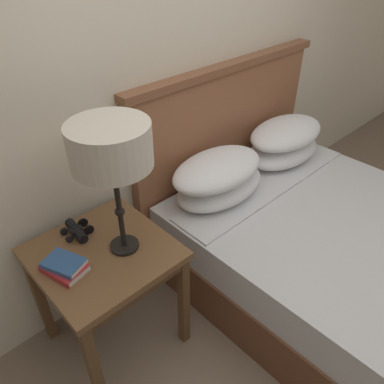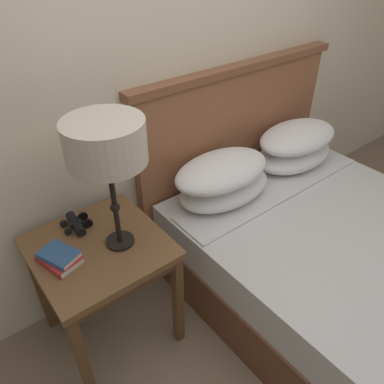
{
  "view_description": "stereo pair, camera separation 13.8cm",
  "coord_description": "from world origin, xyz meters",
  "px_view_note": "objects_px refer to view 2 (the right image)",
  "views": [
    {
      "loc": [
        -1.16,
        -0.44,
        1.83
      ],
      "look_at": [
        -0.12,
        0.66,
        0.75
      ],
      "focal_mm": 35.0,
      "sensor_mm": 36.0,
      "label": 1
    },
    {
      "loc": [
        -1.06,
        -0.53,
        1.83
      ],
      "look_at": [
        -0.12,
        0.66,
        0.75
      ],
      "focal_mm": 35.0,
      "sensor_mm": 36.0,
      "label": 2
    }
  ],
  "objects_px": {
    "bed": "(322,247)",
    "table_lamp": "(106,144)",
    "nightstand": "(101,258)",
    "book_stacked_on_top": "(58,255)",
    "book_on_nightstand": "(59,259)",
    "binoculars_pair": "(76,224)"
  },
  "relations": [
    {
      "from": "bed",
      "to": "table_lamp",
      "type": "relative_size",
      "value": 2.95
    },
    {
      "from": "nightstand",
      "to": "book_stacked_on_top",
      "type": "relative_size",
      "value": 3.33
    },
    {
      "from": "book_on_nightstand",
      "to": "table_lamp",
      "type": "bearing_deg",
      "value": -11.36
    },
    {
      "from": "bed",
      "to": "table_lamp",
      "type": "height_order",
      "value": "table_lamp"
    },
    {
      "from": "table_lamp",
      "to": "binoculars_pair",
      "type": "distance_m",
      "value": 0.54
    },
    {
      "from": "nightstand",
      "to": "binoculars_pair",
      "type": "xyz_separation_m",
      "value": [
        -0.02,
        0.18,
        0.11
      ]
    },
    {
      "from": "book_on_nightstand",
      "to": "binoculars_pair",
      "type": "relative_size",
      "value": 1.27
    },
    {
      "from": "nightstand",
      "to": "book_stacked_on_top",
      "type": "bearing_deg",
      "value": 177.68
    },
    {
      "from": "table_lamp",
      "to": "book_stacked_on_top",
      "type": "relative_size",
      "value": 3.11
    },
    {
      "from": "bed",
      "to": "book_stacked_on_top",
      "type": "relative_size",
      "value": 9.2
    },
    {
      "from": "table_lamp",
      "to": "binoculars_pair",
      "type": "bearing_deg",
      "value": 117.0
    },
    {
      "from": "bed",
      "to": "book_stacked_on_top",
      "type": "height_order",
      "value": "bed"
    },
    {
      "from": "bed",
      "to": "book_stacked_on_top",
      "type": "bearing_deg",
      "value": 159.64
    },
    {
      "from": "book_on_nightstand",
      "to": "bed",
      "type": "bearing_deg",
      "value": -20.33
    },
    {
      "from": "book_stacked_on_top",
      "to": "bed",
      "type": "bearing_deg",
      "value": -20.36
    },
    {
      "from": "table_lamp",
      "to": "book_on_nightstand",
      "type": "bearing_deg",
      "value": 168.64
    },
    {
      "from": "table_lamp",
      "to": "binoculars_pair",
      "type": "xyz_separation_m",
      "value": [
        -0.11,
        0.22,
        -0.48
      ]
    },
    {
      "from": "table_lamp",
      "to": "binoculars_pair",
      "type": "relative_size",
      "value": 3.73
    },
    {
      "from": "nightstand",
      "to": "table_lamp",
      "type": "height_order",
      "value": "table_lamp"
    },
    {
      "from": "nightstand",
      "to": "binoculars_pair",
      "type": "height_order",
      "value": "binoculars_pair"
    },
    {
      "from": "bed",
      "to": "table_lamp",
      "type": "distance_m",
      "value": 1.4
    },
    {
      "from": "bed",
      "to": "binoculars_pair",
      "type": "xyz_separation_m",
      "value": [
        -1.15,
        0.65,
        0.35
      ]
    }
  ]
}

